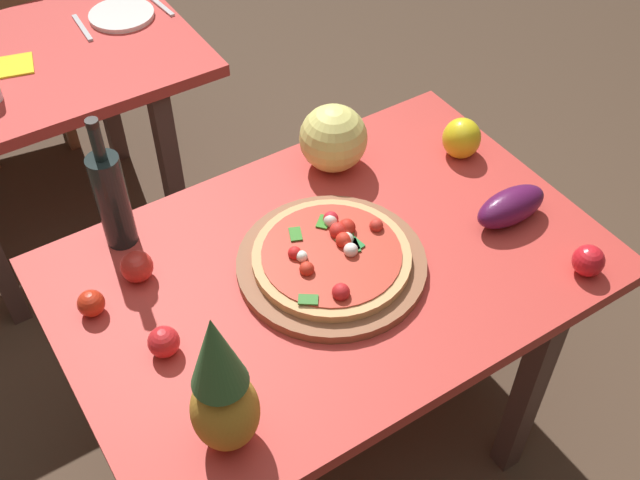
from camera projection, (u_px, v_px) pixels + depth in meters
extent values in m
plane|color=#4C3828|center=(328.00, 425.00, 2.35)|extent=(10.00, 10.00, 0.00)
cube|color=#523631|center=(527.00, 395.00, 2.02)|extent=(0.06, 0.06, 0.70)
cube|color=#523631|center=(146.00, 326.00, 2.18)|extent=(0.06, 0.06, 0.70)
cube|color=#523631|center=(364.00, 225.00, 2.46)|extent=(0.06, 0.06, 0.70)
cube|color=#C33831|center=(331.00, 269.00, 1.84)|extent=(1.28, 0.85, 0.04)
cube|color=#523631|center=(172.00, 175.00, 2.63)|extent=(0.06, 0.06, 0.70)
cube|color=#523631|center=(104.00, 86.00, 2.99)|extent=(0.06, 0.06, 0.70)
cube|color=red|center=(24.00, 68.00, 2.43)|extent=(1.09, 0.72, 0.04)
cube|color=brown|center=(49.00, 66.00, 3.35)|extent=(0.04, 0.04, 0.41)
cube|color=brown|center=(64.00, 107.00, 3.14)|extent=(0.04, 0.04, 0.41)
cube|color=brown|center=(0.00, 48.00, 3.04)|extent=(0.45, 0.45, 0.04)
cylinder|color=brown|center=(331.00, 264.00, 1.81)|extent=(0.45, 0.45, 0.02)
cylinder|color=tan|center=(332.00, 257.00, 1.79)|extent=(0.37, 0.37, 0.02)
cylinder|color=#BC3625|center=(332.00, 253.00, 1.78)|extent=(0.33, 0.33, 0.00)
sphere|color=red|center=(344.00, 241.00, 1.79)|extent=(0.04, 0.04, 0.04)
sphere|color=red|center=(347.00, 227.00, 1.82)|extent=(0.04, 0.04, 0.04)
sphere|color=red|center=(377.00, 226.00, 1.83)|extent=(0.03, 0.03, 0.03)
sphere|color=red|center=(307.00, 269.00, 1.73)|extent=(0.03, 0.03, 0.03)
sphere|color=red|center=(338.00, 231.00, 1.82)|extent=(0.04, 0.04, 0.04)
sphere|color=red|center=(341.00, 292.00, 1.68)|extent=(0.04, 0.04, 0.04)
sphere|color=red|center=(331.00, 219.00, 1.84)|extent=(0.04, 0.04, 0.04)
sphere|color=red|center=(295.00, 253.00, 1.77)|extent=(0.03, 0.03, 0.03)
cube|color=#337C26|center=(296.00, 234.00, 1.82)|extent=(0.04, 0.05, 0.00)
cube|color=#247935|center=(355.00, 243.00, 1.80)|extent=(0.03, 0.05, 0.00)
cube|color=#328022|center=(324.00, 222.00, 1.85)|extent=(0.05, 0.05, 0.00)
cube|color=#36772C|center=(308.00, 300.00, 1.68)|extent=(0.05, 0.05, 0.00)
cube|color=#2C6D31|center=(353.00, 246.00, 1.79)|extent=(0.04, 0.05, 0.00)
cube|color=#288033|center=(344.00, 237.00, 1.81)|extent=(0.05, 0.04, 0.00)
sphere|color=white|center=(348.00, 240.00, 1.80)|extent=(0.03, 0.03, 0.03)
sphere|color=white|center=(331.00, 220.00, 1.84)|extent=(0.03, 0.03, 0.03)
sphere|color=white|center=(302.00, 256.00, 1.76)|extent=(0.03, 0.03, 0.03)
sphere|color=white|center=(351.00, 250.00, 1.77)|extent=(0.03, 0.03, 0.03)
cylinder|color=black|center=(113.00, 201.00, 1.79)|extent=(0.08, 0.08, 0.26)
cylinder|color=black|center=(97.00, 143.00, 1.66)|extent=(0.03, 0.03, 0.09)
cylinder|color=black|center=(92.00, 123.00, 1.63)|extent=(0.03, 0.03, 0.02)
ellipsoid|color=#C38A2D|center=(225.00, 411.00, 1.44)|extent=(0.13, 0.13, 0.19)
cone|color=#386636|center=(215.00, 352.00, 1.30)|extent=(0.11, 0.11, 0.18)
sphere|color=#E9E176|center=(333.00, 138.00, 2.01)|extent=(0.18, 0.18, 0.18)
ellipsoid|color=yellow|center=(462.00, 138.00, 2.07)|extent=(0.10, 0.10, 0.11)
ellipsoid|color=#511542|center=(511.00, 206.00, 1.90)|extent=(0.20, 0.09, 0.09)
sphere|color=red|center=(91.00, 303.00, 1.70)|extent=(0.06, 0.06, 0.06)
sphere|color=red|center=(137.00, 266.00, 1.77)|extent=(0.08, 0.08, 0.08)
sphere|color=red|center=(164.00, 342.00, 1.62)|extent=(0.07, 0.07, 0.07)
sphere|color=red|center=(588.00, 261.00, 1.78)|extent=(0.08, 0.08, 0.08)
cylinder|color=white|center=(122.00, 15.00, 2.60)|extent=(0.22, 0.22, 0.02)
cube|color=silver|center=(82.00, 28.00, 2.55)|extent=(0.02, 0.18, 0.01)
cube|color=silver|center=(160.00, 5.00, 2.66)|extent=(0.03, 0.18, 0.01)
cube|color=yellow|center=(10.00, 66.00, 2.40)|extent=(0.17, 0.15, 0.01)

